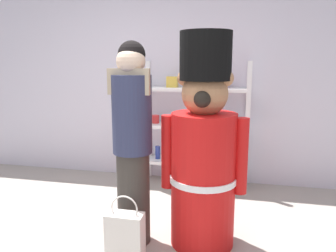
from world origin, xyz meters
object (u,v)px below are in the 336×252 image
object	(u,v)px
merchandise_shelf	(195,124)
person_shopper	(132,140)
shopping_bag	(125,237)
teddy_bear_guard	(204,153)

from	to	relation	value
merchandise_shelf	person_shopper	world-z (taller)	person_shopper
person_shopper	shopping_bag	xyz separation A→B (m)	(0.03, -0.31, -0.68)
teddy_bear_guard	person_shopper	bearing A→B (deg)	-170.02
shopping_bag	merchandise_shelf	bearing A→B (deg)	81.31
teddy_bear_guard	shopping_bag	xyz separation A→B (m)	(-0.53, -0.41, -0.57)
merchandise_shelf	teddy_bear_guard	bearing A→B (deg)	-79.35
merchandise_shelf	shopping_bag	distance (m)	1.89
merchandise_shelf	shopping_bag	world-z (taller)	merchandise_shelf
merchandise_shelf	person_shopper	xyz separation A→B (m)	(-0.31, -1.47, 0.13)
person_shopper	shopping_bag	bearing A→B (deg)	-83.93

